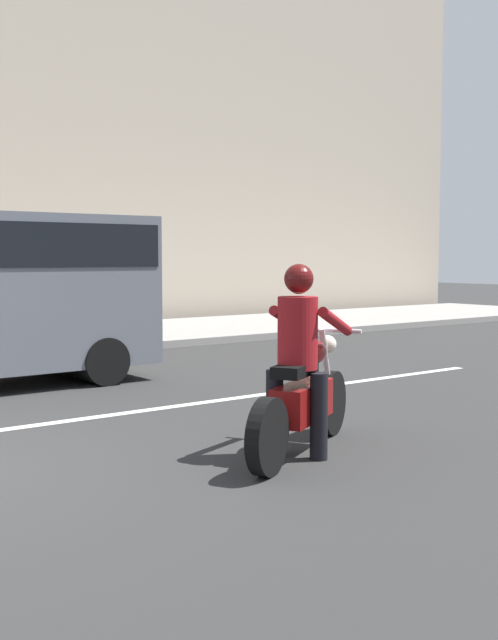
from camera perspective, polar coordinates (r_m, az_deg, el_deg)
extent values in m
cylinder|color=black|center=(7.50, 5.97, -6.05)|extent=(0.60, 0.40, 0.61)
cylinder|color=black|center=(6.09, 1.36, -8.54)|extent=(0.60, 0.40, 0.61)
cylinder|color=silver|center=(7.33, 5.69, -3.47)|extent=(0.34, 0.22, 0.77)
cube|color=maroon|center=(6.76, 3.92, -6.01)|extent=(0.88, 0.65, 0.32)
ellipsoid|color=maroon|center=(6.91, 4.57, -2.40)|extent=(0.54, 0.44, 0.22)
cube|color=black|center=(6.55, 3.38, -3.66)|extent=(0.57, 0.46, 0.10)
cylinder|color=silver|center=(7.23, 5.56, -0.74)|extent=(0.37, 0.63, 0.04)
sphere|color=silver|center=(7.32, 5.76, -1.77)|extent=(0.17, 0.17, 0.17)
cylinder|color=silver|center=(6.57, 1.67, -7.38)|extent=(0.65, 0.40, 0.07)
cylinder|color=black|center=(6.58, 5.13, -7.03)|extent=(0.20, 0.20, 0.73)
cylinder|color=black|center=(6.72, 1.88, -6.77)|extent=(0.20, 0.20, 0.73)
cylinder|color=maroon|center=(6.57, 3.58, -0.95)|extent=(0.46, 0.46, 0.61)
cylinder|color=maroon|center=(6.82, 6.37, -0.14)|extent=(0.69, 0.43, 0.31)
cylinder|color=maroon|center=(6.97, 2.92, -0.02)|extent=(0.69, 0.43, 0.31)
sphere|color=tan|center=(6.56, 3.66, 2.77)|extent=(0.20, 0.20, 0.20)
sphere|color=#510F0F|center=(6.56, 3.66, 3.03)|extent=(0.25, 0.25, 0.25)
cylinder|color=black|center=(11.24, -12.49, -2.50)|extent=(0.64, 1.96, 0.64)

